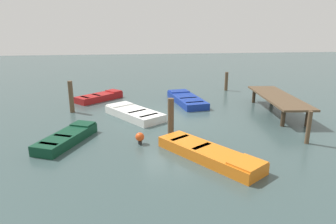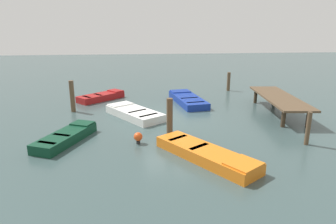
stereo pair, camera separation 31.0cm
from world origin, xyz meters
The scene contains 12 objects.
ground_plane centered at (0.00, 0.00, 0.00)m, with size 80.00×80.00×0.00m, color #384C4C.
dock_segment centered at (-0.26, 6.15, 0.84)m, with size 5.99×2.36×0.95m.
rowboat_white centered at (-0.49, -1.75, 0.22)m, with size 3.78×3.18×0.46m.
rowboat_blue centered at (-3.21, 1.62, 0.22)m, with size 4.29×1.94×0.46m.
rowboat_red centered at (-4.64, -3.89, 0.22)m, with size 2.88×3.03×0.46m.
rowboat_dark_green centered at (2.76, -4.57, 0.22)m, with size 3.32×2.22×0.46m.
rowboat_orange centered at (5.12, 0.78, 0.22)m, with size 4.11×3.28×0.46m.
mooring_piling_far_right centered at (-1.92, -5.17, 0.88)m, with size 0.26×0.26×1.77m, color brown.
mooring_piling_near_right centered at (2.40, -0.20, 0.82)m, with size 0.27×0.27×1.65m, color brown.
mooring_piling_near_left centered at (4.20, 5.16, 0.69)m, with size 0.17×0.17×1.37m, color brown.
mooring_piling_center centered at (-6.56, 5.34, 0.69)m, with size 0.24×0.24×1.38m, color brown.
marker_buoy centered at (3.32, -1.61, 0.29)m, with size 0.36×0.36×0.48m.
Camera 1 is at (14.56, -1.99, 4.55)m, focal length 31.44 mm.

